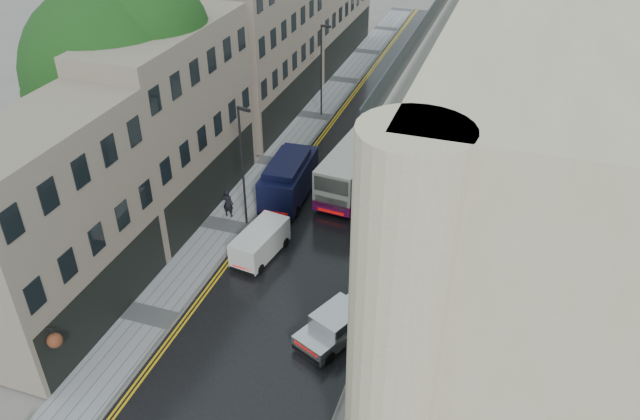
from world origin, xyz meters
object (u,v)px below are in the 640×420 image
Objects in this scene: tree_near at (116,99)px; silver_hatchback at (302,332)px; white_lorry at (416,118)px; tree_far at (222,44)px; white_van at (235,252)px; cream_bus at (329,175)px; pedestrian at (228,203)px; lamp_post_near at (243,168)px; lamp_post_far at (321,71)px; navy_van at (262,191)px.

silver_hatchback is at bearing -30.63° from tree_near.
silver_hatchback is (-0.82, -22.58, -1.10)m from white_lorry.
white_lorry is (14.85, 1.09, -4.34)m from tree_far.
cream_bus is at bearing 81.55° from white_van.
tree_far is 1.16× the size of cream_bus.
white_lorry is 3.88× the size of pedestrian.
cream_bus is (11.45, 4.56, -5.46)m from tree_near.
cream_bus is 1.51× the size of white_lorry.
tree_far is at bearing 147.14° from silver_hatchback.
tree_far is 15.51m from white_lorry.
cream_bus is at bearing -115.41° from white_lorry.
white_lorry is 16.15m from lamp_post_near.
cream_bus is at bearing 21.73° from tree_near.
silver_hatchback is 25.88m from lamp_post_far.
lamp_post_near is (1.32, -0.33, 2.82)m from pedestrian.
tree_far is at bearing -151.22° from lamp_post_far.
lamp_post_far is at bearing 103.31° from white_van.
cream_bus is (11.15, -8.44, -4.75)m from tree_far.
tree_far is 3.22× the size of white_van.
lamp_post_far is at bearing 130.39° from silver_hatchback.
silver_hatchback is 11.69m from pedestrian.
tree_far reaches higher than cream_bus.
lamp_post_far is at bearing 161.26° from white_lorry.
tree_far is at bearing 88.68° from tree_near.
lamp_post_far is (-0.72, 16.34, -0.12)m from lamp_post_near.
navy_van is at bearing 10.07° from tree_near.
white_van is 20.48m from lamp_post_far.
tree_far is at bearing -65.11° from pedestrian.
navy_van is at bearing -144.21° from pedestrian.
lamp_post_near is at bearing -107.44° from navy_van.
navy_van is at bearing 105.33° from white_van.
lamp_post_near reaches higher than navy_van.
tree_far is 1.72× the size of lamp_post_far.
white_van is 2.11× the size of pedestrian.
white_lorry is at bearing 79.11° from white_van.
cream_bus is 6.42m from lamp_post_near.
lamp_post_near is at bearing 152.10° from silver_hatchback.
white_lorry is 16.42m from pedestrian.
tree_near is 3.37× the size of silver_hatchback.
pedestrian reaches higher than silver_hatchback.
pedestrian is at bearing -64.29° from tree_far.
navy_van reaches higher than white_van.
silver_hatchback is at bearing -70.00° from lamp_post_far.
white_van is 5.55m from navy_van.
silver_hatchback is at bearing 131.40° from pedestrian.
tree_near reaches higher than white_van.
silver_hatchback is 0.72× the size of navy_van.
lamp_post_far is at bearing 91.03° from navy_van.
cream_bus reaches higher than navy_van.
white_van is (-5.44, 4.46, 0.10)m from silver_hatchback.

